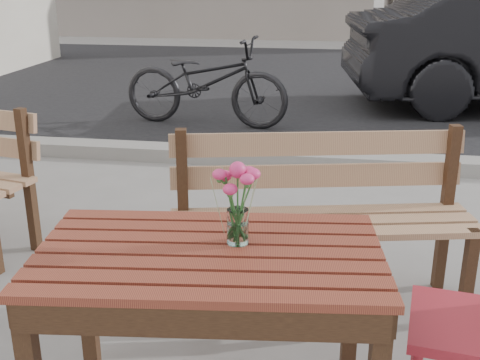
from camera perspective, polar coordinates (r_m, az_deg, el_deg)
The scene contains 5 objects.
street at distance 7.21m, azimuth 7.00°, elevation 6.63°, with size 30.00×8.12×0.12m.
main_table at distance 2.09m, azimuth -2.89°, elevation -9.54°, with size 1.23×0.80×0.72m.
main_bench at distance 2.95m, azimuth 7.60°, elevation -1.74°, with size 1.52×0.74×0.91m.
main_vase at distance 2.01m, azimuth -0.23°, elevation -1.28°, with size 0.16×0.16×0.29m.
bicycle at distance 6.48m, azimuth -3.29°, elevation 9.31°, with size 0.63×1.80×0.95m, color black.
Camera 1 is at (0.24, -1.96, 1.61)m, focal length 45.00 mm.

